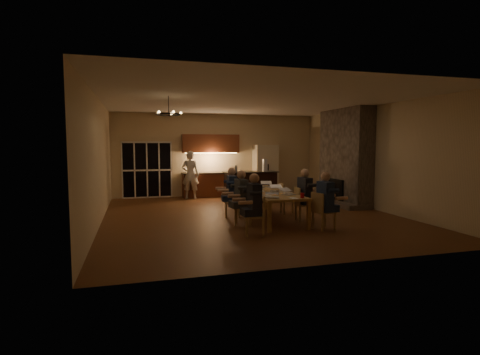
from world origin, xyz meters
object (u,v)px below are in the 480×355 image
at_px(mug_front, 272,192).
at_px(chair_right_near, 324,211).
at_px(laptop_d, 277,187).
at_px(bar_blender, 265,165).
at_px(laptop_c, 258,187).
at_px(plate_far, 272,187).
at_px(mug_back, 244,187).
at_px(plate_left, 267,196).
at_px(person_left_near, 254,204).
at_px(person_right_mid, 305,195).
at_px(laptop_e, 249,184).
at_px(chair_right_mid, 304,204).
at_px(chair_left_mid, 243,207).
at_px(redcup_near, 302,195).
at_px(laptop_b, 289,190).
at_px(standing_person, 190,175).
at_px(chair_left_far, 233,201).
at_px(person_right_near, 325,201).
at_px(refrigerator, 265,170).
at_px(redcup_mid, 249,188).
at_px(chandelier, 169,114).
at_px(laptop_f, 266,183).
at_px(dining_table, 268,205).
at_px(person_left_far, 232,192).
at_px(can_silver, 278,192).
at_px(chair_left_near, 255,215).
at_px(mug_mid, 263,187).
at_px(bar_bottle, 236,169).
at_px(bar_island, 251,187).
at_px(laptop_a, 272,193).
at_px(plate_near, 288,193).
at_px(can_cola, 248,184).

bearing_deg(mug_front, chair_right_near, -49.31).
bearing_deg(laptop_d, bar_blender, 84.64).
xyz_separation_m(laptop_c, plate_far, (0.66, 0.70, -0.10)).
height_order(mug_back, plate_left, mug_back).
relative_size(person_left_near, person_right_mid, 1.00).
bearing_deg(laptop_e, chair_right_mid, 154.48).
height_order(chair_right_mid, mug_back, chair_right_mid).
distance_m(person_left_near, person_right_mid, 2.06).
bearing_deg(chair_left_mid, redcup_near, 72.80).
relative_size(chair_right_near, laptop_b, 2.78).
bearing_deg(standing_person, chair_left_far, 120.73).
height_order(chair_left_far, laptop_e, laptop_e).
relative_size(person_left_near, person_right_near, 1.00).
bearing_deg(refrigerator, redcup_mid, -114.69).
distance_m(chandelier, laptop_f, 3.63).
bearing_deg(chair_left_far, chandelier, -60.48).
bearing_deg(redcup_mid, dining_table, -38.36).
xyz_separation_m(person_left_near, redcup_mid, (0.48, 1.96, 0.12)).
bearing_deg(person_left_far, refrigerator, 154.69).
distance_m(chandelier, can_silver, 3.33).
height_order(refrigerator, chair_left_near, refrigerator).
bearing_deg(person_right_near, mug_mid, 14.38).
bearing_deg(plate_left, laptop_e, 85.65).
distance_m(person_left_near, plate_left, 0.95).
relative_size(dining_table, standing_person, 1.73).
xyz_separation_m(plate_far, bar_bottle, (-0.54, 2.01, 0.44)).
height_order(person_left_far, laptop_e, person_left_far).
bearing_deg(person_left_far, can_silver, 39.41).
relative_size(bar_island, mug_mid, 18.52).
distance_m(chair_left_mid, bar_bottle, 3.44).
xyz_separation_m(chair_left_near, laptop_a, (0.59, 0.50, 0.42)).
height_order(person_right_mid, redcup_near, person_right_mid).
distance_m(chair_right_near, laptop_f, 2.67).
xyz_separation_m(mug_mid, plate_far, (0.36, 0.21, -0.04)).
distance_m(laptop_e, mug_mid, 0.52).
height_order(chair_right_mid, person_right_mid, person_right_mid).
bearing_deg(laptop_d, can_silver, -101.57).
xyz_separation_m(person_right_mid, standing_person, (-2.29, 4.93, 0.20)).
bearing_deg(plate_near, chair_left_far, 137.94).
height_order(laptop_d, plate_far, laptop_d).
distance_m(laptop_f, bar_blender, 1.99).
bearing_deg(bar_blender, chair_right_mid, -98.35).
bearing_deg(laptop_e, standing_person, -39.96).
bearing_deg(bar_blender, can_cola, -132.63).
height_order(bar_island, laptop_b, bar_island).
relative_size(dining_table, laptop_b, 9.64).
relative_size(laptop_f, redcup_near, 2.67).
distance_m(can_silver, can_cola, 2.11).
relative_size(refrigerator, person_right_near, 1.45).
bearing_deg(mug_back, chair_left_far, -142.31).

